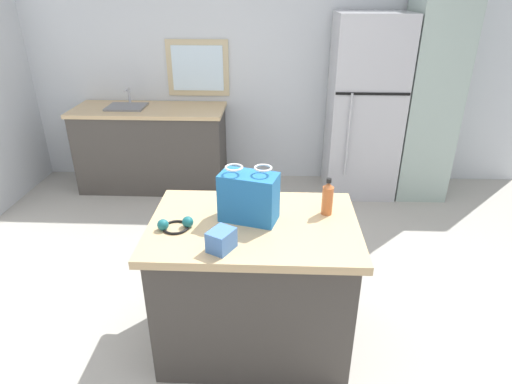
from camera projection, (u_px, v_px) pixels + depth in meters
The scene contains 10 objects.
ground at pixel (275, 315), 3.04m from camera, with size 6.79×6.79×0.00m, color #ADA89E.
back_wall at pixel (277, 67), 4.75m from camera, with size 5.65×0.13×2.55m.
kitchen_island at pixel (254, 284), 2.65m from camera, with size 1.19×0.82×0.88m.
refrigerator at pixel (364, 108), 4.51m from camera, with size 0.72×0.67×1.87m.
tall_cabinet at pixel (430, 90), 4.39m from camera, with size 0.52×0.60×2.26m.
sink_counter at pixel (152, 147), 4.81m from camera, with size 1.62×0.65×1.10m.
shopping_bag at pixel (249, 197), 2.43m from camera, with size 0.35×0.25×0.33m.
small_box at pixel (221, 240), 2.19m from camera, with size 0.11×0.14×0.11m, color #4775B7.
bottle at pixel (328, 198), 2.51m from camera, with size 0.07×0.07×0.23m.
ear_defenders at pixel (176, 225), 2.39m from camera, with size 0.19×0.19×0.06m.
Camera 1 is at (-0.03, -2.36, 2.11)m, focal length 30.27 mm.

